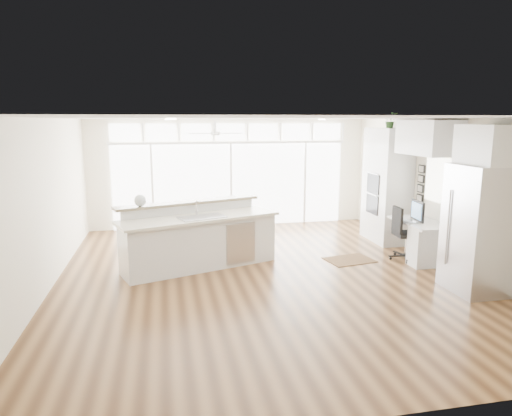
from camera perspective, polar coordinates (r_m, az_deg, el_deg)
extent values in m
cube|color=#452A15|center=(8.05, 1.04, -8.49)|extent=(7.00, 8.00, 0.02)
cube|color=white|center=(7.59, 1.11, 11.19)|extent=(7.00, 8.00, 0.02)
cube|color=white|center=(11.60, -3.22, 4.38)|extent=(7.00, 0.04, 2.70)
cube|color=white|center=(4.01, 13.68, -8.50)|extent=(7.00, 0.04, 2.70)
cube|color=white|center=(7.75, -25.09, 0.12)|extent=(0.04, 8.00, 2.70)
cube|color=white|center=(9.12, 23.09, 1.75)|extent=(0.04, 8.00, 2.70)
cube|color=white|center=(11.58, -3.16, 2.87)|extent=(5.80, 0.06, 2.08)
cube|color=white|center=(11.47, -3.23, 9.47)|extent=(5.90, 0.06, 0.40)
cube|color=white|center=(9.32, 21.95, 3.25)|extent=(0.04, 0.85, 0.85)
cube|color=white|center=(10.28, -5.11, 9.84)|extent=(1.16, 1.16, 0.32)
cube|color=silver|center=(7.79, 0.78, 11.03)|extent=(3.40, 3.00, 0.02)
cube|color=silver|center=(10.49, 16.03, 2.73)|extent=(0.64, 1.20, 2.50)
cube|color=silver|center=(9.35, 19.74, -3.88)|extent=(0.72, 1.30, 0.76)
cube|color=silver|center=(9.10, 20.76, 8.24)|extent=(0.64, 1.30, 0.64)
cube|color=#B4B4B9|center=(7.88, 26.07, -2.40)|extent=(0.76, 0.90, 2.00)
cube|color=silver|center=(7.75, 27.22, 7.03)|extent=(0.64, 0.90, 0.60)
cube|color=black|center=(9.85, 19.92, 2.88)|extent=(0.06, 0.22, 0.80)
cube|color=silver|center=(8.40, -7.05, -3.52)|extent=(3.13, 2.00, 1.16)
cube|color=#331F10|center=(9.07, 11.60, -6.37)|extent=(0.98, 0.78, 0.01)
cube|color=black|center=(9.27, 18.35, -3.05)|extent=(0.58, 0.54, 1.03)
sphere|color=silver|center=(8.32, -14.28, 0.93)|extent=(0.28, 0.28, 0.21)
cube|color=black|center=(9.18, 19.55, -0.33)|extent=(0.15, 0.52, 0.43)
cube|color=silver|center=(9.14, 18.56, -1.64)|extent=(0.15, 0.33, 0.02)
imported|color=#2E5223|center=(10.39, 16.44, 10.27)|extent=(0.33, 0.36, 0.25)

